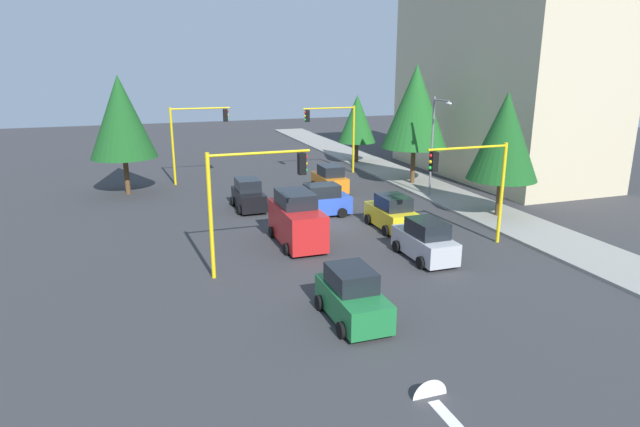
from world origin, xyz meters
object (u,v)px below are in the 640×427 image
(traffic_signal_far_left, at_px, (334,126))
(tree_roadside_mid, at_px, (416,107))
(traffic_signal_near_right, at_px, (251,188))
(delivery_van_red, at_px, (297,220))
(car_orange, at_px, (330,180))
(traffic_signal_far_right, at_px, (195,130))
(street_lamp_curbside, at_px, (435,136))
(car_green, at_px, (352,297))
(car_black, at_px, (249,196))
(car_silver, at_px, (425,241))
(car_blue, at_px, (320,202))
(traffic_signal_near_left, at_px, (473,175))
(tree_opposite_side, at_px, (121,117))
(car_yellow, at_px, (392,213))
(tree_roadside_far, at_px, (357,119))
(tree_roadside_near, at_px, (505,136))

(traffic_signal_far_left, relative_size, tree_roadside_mid, 0.63)
(traffic_signal_near_right, xyz_separation_m, delivery_van_red, (-3.30, 3.04, -2.69))
(car_orange, bearing_deg, traffic_signal_far_right, -124.49)
(traffic_signal_near_right, relative_size, tree_roadside_mid, 0.62)
(street_lamp_curbside, bearing_deg, delivery_van_red, -61.97)
(traffic_signal_far_left, bearing_deg, street_lamp_curbside, 18.61)
(car_green, bearing_deg, traffic_signal_near_right, -156.89)
(car_orange, relative_size, car_black, 1.02)
(street_lamp_curbside, height_order, car_silver, street_lamp_curbside)
(tree_roadside_mid, relative_size, car_silver, 2.32)
(delivery_van_red, bearing_deg, tree_roadside_mid, 130.23)
(traffic_signal_far_left, distance_m, car_blue, 13.54)
(traffic_signal_near_left, distance_m, car_green, 10.96)
(traffic_signal_near_right, bearing_deg, tree_opposite_side, -163.56)
(traffic_signal_near_right, bearing_deg, traffic_signal_near_left, 90.00)
(traffic_signal_near_left, relative_size, tree_roadside_mid, 0.58)
(delivery_van_red, distance_m, car_yellow, 5.96)
(tree_roadside_far, xyz_separation_m, car_green, (29.74, -12.74, -3.27))
(traffic_signal_far_left, distance_m, car_black, 13.31)
(traffic_signal_near_left, distance_m, car_blue, 10.06)
(delivery_van_red, distance_m, car_orange, 12.08)
(car_silver, height_order, car_blue, same)
(traffic_signal_far_left, xyz_separation_m, street_lamp_curbside, (10.39, 3.50, 0.31))
(traffic_signal_far_right, bearing_deg, car_black, 13.47)
(car_black, relative_size, car_yellow, 0.95)
(car_blue, bearing_deg, delivery_van_red, -31.79)
(street_lamp_curbside, bearing_deg, tree_roadside_mid, 169.67)
(tree_roadside_near, relative_size, car_yellow, 1.98)
(car_green, height_order, car_black, same)
(traffic_signal_far_left, bearing_deg, traffic_signal_far_right, -90.00)
(delivery_van_red, xyz_separation_m, car_blue, (-4.70, 2.91, -0.39))
(traffic_signal_near_left, relative_size, car_blue, 1.37)
(street_lamp_curbside, xyz_separation_m, tree_roadside_mid, (-4.39, 0.80, 1.66))
(traffic_signal_near_left, xyz_separation_m, car_yellow, (-4.06, -2.38, -2.88))
(tree_roadside_near, bearing_deg, car_orange, -143.32)
(traffic_signal_near_left, xyz_separation_m, car_black, (-11.01, -9.23, -2.88))
(tree_roadside_far, bearing_deg, car_yellow, -17.38)
(tree_roadside_mid, height_order, tree_opposite_side, tree_roadside_mid)
(car_orange, bearing_deg, traffic_signal_near_left, 10.28)
(tree_roadside_mid, xyz_separation_m, car_green, (19.74, -13.24, -5.11))
(car_green, bearing_deg, traffic_signal_near_left, 122.89)
(traffic_signal_near_right, height_order, car_blue, traffic_signal_near_right)
(traffic_signal_far_right, relative_size, tree_roadside_near, 0.78)
(car_black, bearing_deg, car_green, 1.19)
(delivery_van_red, distance_m, car_silver, 6.72)
(tree_opposite_side, bearing_deg, traffic_signal_near_left, 42.75)
(traffic_signal_far_right, bearing_deg, car_orange, 55.51)
(car_black, bearing_deg, traffic_signal_far_left, 134.08)
(tree_opposite_side, bearing_deg, delivery_van_red, 29.62)
(traffic_signal_far_right, distance_m, car_orange, 11.24)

